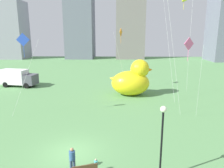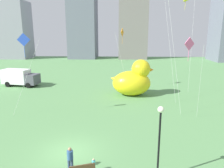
{
  "view_description": "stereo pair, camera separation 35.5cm",
  "coord_description": "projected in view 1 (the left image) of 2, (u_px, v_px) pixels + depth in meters",
  "views": [
    {
      "loc": [
        3.43,
        -14.39,
        8.72
      ],
      "look_at": [
        2.93,
        6.48,
        3.8
      ],
      "focal_mm": 34.16,
      "sensor_mm": 36.0,
      "label": 1
    },
    {
      "loc": [
        3.78,
        -14.38,
        8.72
      ],
      "look_at": [
        2.93,
        6.48,
        3.8
      ],
      "focal_mm": 34.16,
      "sensor_mm": 36.0,
      "label": 2
    }
  ],
  "objects": [
    {
      "name": "giant_inflatable_duck",
      "position": [
        132.0,
        80.0,
        30.69
      ],
      "size": [
        6.3,
        4.04,
        5.23
      ],
      "color": "yellow",
      "rests_on": "ground"
    },
    {
      "name": "kite_pink",
      "position": [
        190.0,
        47.0,
        20.74
      ],
      "size": [
        2.24,
        2.46,
        8.42
      ],
      "color": "silver",
      "rests_on": "ground"
    },
    {
      "name": "person_child",
      "position": [
        96.0,
        165.0,
        13.67
      ],
      "size": [
        0.23,
        0.23,
        0.96
      ],
      "color": "silver",
      "rests_on": "ground"
    },
    {
      "name": "ground_plane",
      "position": [
        71.0,
        152.0,
        16.08
      ],
      "size": [
        140.0,
        140.0,
        0.0
      ],
      "primitive_type": "plane",
      "color": "#5B9055"
    },
    {
      "name": "kite_blue",
      "position": [
        23.0,
        43.0,
        20.77
      ],
      "size": [
        2.99,
        2.38,
        8.82
      ],
      "color": "silver",
      "rests_on": "ground"
    },
    {
      "name": "person_adult",
      "position": [
        72.0,
        158.0,
        13.78
      ],
      "size": [
        0.4,
        0.4,
        1.62
      ],
      "color": "#38476B",
      "rests_on": "ground"
    },
    {
      "name": "lamppost",
      "position": [
        162.0,
        130.0,
        12.43
      ],
      "size": [
        0.38,
        0.38,
        4.72
      ],
      "color": "black",
      "rests_on": "ground"
    },
    {
      "name": "box_truck",
      "position": [
        18.0,
        78.0,
        36.05
      ],
      "size": [
        6.47,
        3.26,
        2.85
      ],
      "color": "white",
      "rests_on": "ground"
    },
    {
      "name": "kite_orange",
      "position": [
        121.0,
        35.0,
        32.55
      ],
      "size": [
        2.18,
        1.74,
        9.6
      ],
      "color": "silver",
      "rests_on": "ground"
    },
    {
      "name": "city_skyline",
      "position": [
        121.0,
        15.0,
        73.04
      ],
      "size": [
        80.65,
        18.55,
        36.31
      ],
      "color": "gray",
      "rests_on": "ground"
    }
  ]
}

